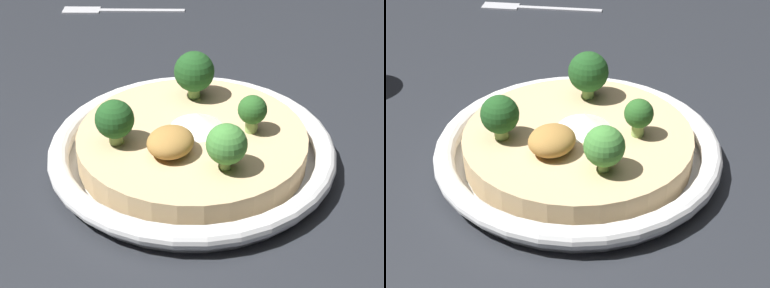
# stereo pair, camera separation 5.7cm
# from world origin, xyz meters

# --- Properties ---
(ground_plane) EXTENTS (6.00, 6.00, 0.00)m
(ground_plane) POSITION_xyz_m (0.00, 0.00, 0.00)
(ground_plane) COLOR #23262B
(risotto_bowl) EXTENTS (0.28, 0.28, 0.03)m
(risotto_bowl) POSITION_xyz_m (0.00, 0.00, 0.02)
(risotto_bowl) COLOR white
(risotto_bowl) RESTS_ON ground_plane
(cheese_sprinkle) EXTENTS (0.05, 0.05, 0.02)m
(cheese_sprinkle) POSITION_xyz_m (0.01, -0.00, 0.04)
(cheese_sprinkle) COLOR white
(cheese_sprinkle) RESTS_ON risotto_bowl
(crispy_onion_garnish) EXTENTS (0.05, 0.04, 0.02)m
(crispy_onion_garnish) POSITION_xyz_m (-0.04, 0.00, 0.05)
(crispy_onion_garnish) COLOR #A37538
(crispy_onion_garnish) RESTS_ON risotto_bowl
(broccoli_front_right) EXTENTS (0.03, 0.03, 0.04)m
(broccoli_front_right) POSITION_xyz_m (0.03, -0.05, 0.06)
(broccoli_front_right) COLOR #84A856
(broccoli_front_right) RESTS_ON risotto_bowl
(broccoli_back_right) EXTENTS (0.04, 0.04, 0.05)m
(broccoli_back_right) POSITION_xyz_m (0.06, 0.03, 0.06)
(broccoli_back_right) COLOR #759E4C
(broccoli_back_right) RESTS_ON risotto_bowl
(broccoli_front) EXTENTS (0.04, 0.04, 0.04)m
(broccoli_front) POSITION_xyz_m (-0.04, -0.05, 0.06)
(broccoli_front) COLOR #759E4C
(broccoli_front) RESTS_ON risotto_bowl
(broccoli_back_left) EXTENTS (0.04, 0.04, 0.04)m
(broccoli_back_left) POSITION_xyz_m (-0.05, 0.05, 0.06)
(broccoli_back_left) COLOR #84A856
(broccoli_back_left) RESTS_ON risotto_bowl
(fork_utensil) EXTENTS (0.10, 0.18, 0.00)m
(fork_utensil) POSITION_xyz_m (0.29, 0.31, 0.00)
(fork_utensil) COLOR #B7B7BC
(fork_utensil) RESTS_ON ground_plane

